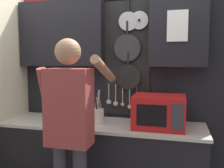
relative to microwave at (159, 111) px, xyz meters
The scene contains 6 objects.
base_cabinet_counter 0.87m from the microwave, behind, with size 2.11×0.61×0.94m.
back_wall_unit 0.79m from the microwave, 154.88° to the left, with size 2.68×0.22×2.37m.
microwave is the anchor object (origin of this frame).
knife_block 0.83m from the microwave, behind, with size 0.12×0.16×0.27m.
utensil_crock 0.63m from the microwave, behind, with size 0.12×0.12×0.36m.
person 0.88m from the microwave, 144.71° to the right, with size 0.54×0.67×1.77m.
Camera 1 is at (0.75, -2.45, 1.61)m, focal length 40.00 mm.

